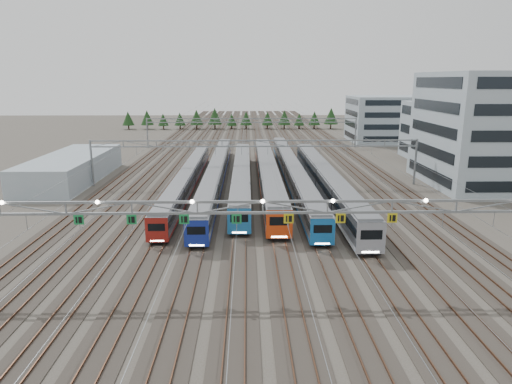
{
  "coord_description": "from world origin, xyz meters",
  "views": [
    {
      "loc": [
        -1.31,
        -37.66,
        17.98
      ],
      "look_at": [
        -0.16,
        20.77,
        3.5
      ],
      "focal_mm": 32.0,
      "sensor_mm": 36.0,
      "label": 1
    }
  ],
  "objects_px": {
    "gantry_near": "(262,210)",
    "train_a": "(188,178)",
    "train_b": "(216,172)",
    "depot_bldg_north": "(388,119)",
    "gantry_mid": "(255,149)",
    "west_shed": "(72,168)",
    "gantry_far": "(252,124)",
    "train_f": "(325,180)",
    "train_d": "(267,172)",
    "train_e": "(292,170)",
    "depot_bldg_mid": "(441,131)",
    "train_c": "(242,175)",
    "depot_bldg_south": "(485,130)"
  },
  "relations": [
    {
      "from": "train_b",
      "to": "train_e",
      "type": "bearing_deg",
      "value": 5.97
    },
    {
      "from": "gantry_mid",
      "to": "train_a",
      "type": "bearing_deg",
      "value": -164.69
    },
    {
      "from": "depot_bldg_north",
      "to": "train_a",
      "type": "bearing_deg",
      "value": -130.5
    },
    {
      "from": "train_f",
      "to": "depot_bldg_mid",
      "type": "height_order",
      "value": "depot_bldg_mid"
    },
    {
      "from": "gantry_far",
      "to": "depot_bldg_south",
      "type": "relative_size",
      "value": 2.56
    },
    {
      "from": "train_a",
      "to": "train_d",
      "type": "relative_size",
      "value": 0.9
    },
    {
      "from": "gantry_near",
      "to": "gantry_far",
      "type": "height_order",
      "value": "gantry_near"
    },
    {
      "from": "train_e",
      "to": "depot_bldg_mid",
      "type": "bearing_deg",
      "value": 32.07
    },
    {
      "from": "train_f",
      "to": "depot_bldg_south",
      "type": "xyz_separation_m",
      "value": [
        28.17,
        6.05,
        7.38
      ]
    },
    {
      "from": "train_e",
      "to": "gantry_mid",
      "type": "relative_size",
      "value": 1.22
    },
    {
      "from": "train_d",
      "to": "depot_bldg_mid",
      "type": "relative_size",
      "value": 3.77
    },
    {
      "from": "train_c",
      "to": "depot_bldg_mid",
      "type": "height_order",
      "value": "depot_bldg_mid"
    },
    {
      "from": "train_b",
      "to": "depot_bldg_north",
      "type": "xyz_separation_m",
      "value": [
        47.2,
        56.12,
        4.59
      ]
    },
    {
      "from": "train_b",
      "to": "train_d",
      "type": "bearing_deg",
      "value": -3.51
    },
    {
      "from": "train_b",
      "to": "depot_bldg_north",
      "type": "relative_size",
      "value": 3.01
    },
    {
      "from": "depot_bldg_mid",
      "to": "depot_bldg_south",
      "type": "bearing_deg",
      "value": -97.83
    },
    {
      "from": "train_d",
      "to": "depot_bldg_north",
      "type": "relative_size",
      "value": 2.75
    },
    {
      "from": "train_d",
      "to": "gantry_mid",
      "type": "relative_size",
      "value": 1.07
    },
    {
      "from": "train_f",
      "to": "west_shed",
      "type": "xyz_separation_m",
      "value": [
        -44.65,
        11.11,
        0.04
      ]
    },
    {
      "from": "train_b",
      "to": "train_f",
      "type": "height_order",
      "value": "train_f"
    },
    {
      "from": "train_c",
      "to": "gantry_mid",
      "type": "xyz_separation_m",
      "value": [
        2.25,
        1.5,
        4.32
      ]
    },
    {
      "from": "gantry_far",
      "to": "train_c",
      "type": "bearing_deg",
      "value": -92.77
    },
    {
      "from": "gantry_mid",
      "to": "depot_bldg_mid",
      "type": "relative_size",
      "value": 3.52
    },
    {
      "from": "gantry_near",
      "to": "gantry_mid",
      "type": "xyz_separation_m",
      "value": [
        0.05,
        40.12,
        -0.7
      ]
    },
    {
      "from": "gantry_far",
      "to": "depot_bldg_north",
      "type": "height_order",
      "value": "depot_bldg_north"
    },
    {
      "from": "train_b",
      "to": "gantry_mid",
      "type": "xyz_separation_m",
      "value": [
        6.75,
        -1.33,
        4.39
      ]
    },
    {
      "from": "train_d",
      "to": "gantry_mid",
      "type": "height_order",
      "value": "gantry_mid"
    },
    {
      "from": "train_d",
      "to": "train_f",
      "type": "distance_m",
      "value": 11.37
    },
    {
      "from": "train_c",
      "to": "gantry_far",
      "type": "height_order",
      "value": "gantry_far"
    },
    {
      "from": "train_d",
      "to": "train_e",
      "type": "bearing_deg",
      "value": 23.58
    },
    {
      "from": "train_f",
      "to": "depot_bldg_north",
      "type": "relative_size",
      "value": 2.55
    },
    {
      "from": "gantry_far",
      "to": "depot_bldg_north",
      "type": "distance_m",
      "value": 42.32
    },
    {
      "from": "train_c",
      "to": "gantry_near",
      "type": "distance_m",
      "value": 39.0
    },
    {
      "from": "train_b",
      "to": "gantry_far",
      "type": "xyz_separation_m",
      "value": [
        6.75,
        43.67,
        4.39
      ]
    },
    {
      "from": "train_c",
      "to": "train_f",
      "type": "height_order",
      "value": "train_f"
    },
    {
      "from": "train_e",
      "to": "train_b",
      "type": "bearing_deg",
      "value": -174.03
    },
    {
      "from": "train_e",
      "to": "depot_bldg_south",
      "type": "relative_size",
      "value": 3.12
    },
    {
      "from": "train_c",
      "to": "west_shed",
      "type": "relative_size",
      "value": 1.75
    },
    {
      "from": "gantry_mid",
      "to": "west_shed",
      "type": "xyz_separation_m",
      "value": [
        -33.4,
        4.94,
        -4.13
      ]
    },
    {
      "from": "depot_bldg_mid",
      "to": "gantry_far",
      "type": "bearing_deg",
      "value": 155.47
    },
    {
      "from": "gantry_far",
      "to": "gantry_near",
      "type": "bearing_deg",
      "value": -90.03
    },
    {
      "from": "gantry_far",
      "to": "train_e",
      "type": "bearing_deg",
      "value": -80.92
    },
    {
      "from": "depot_bldg_north",
      "to": "gantry_near",
      "type": "bearing_deg",
      "value": -112.54
    },
    {
      "from": "train_a",
      "to": "train_f",
      "type": "height_order",
      "value": "train_f"
    },
    {
      "from": "train_d",
      "to": "west_shed",
      "type": "distance_m",
      "value": 35.89
    },
    {
      "from": "gantry_mid",
      "to": "depot_bldg_north",
      "type": "xyz_separation_m",
      "value": [
        40.45,
        57.45,
        0.2
      ]
    },
    {
      "from": "gantry_near",
      "to": "train_a",
      "type": "bearing_deg",
      "value": 106.83
    },
    {
      "from": "gantry_near",
      "to": "west_shed",
      "type": "bearing_deg",
      "value": 126.51
    },
    {
      "from": "train_a",
      "to": "depot_bldg_mid",
      "type": "xyz_separation_m",
      "value": [
        54.18,
        28.49,
        4.61
      ]
    },
    {
      "from": "west_shed",
      "to": "gantry_near",
      "type": "bearing_deg",
      "value": -53.49
    }
  ]
}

